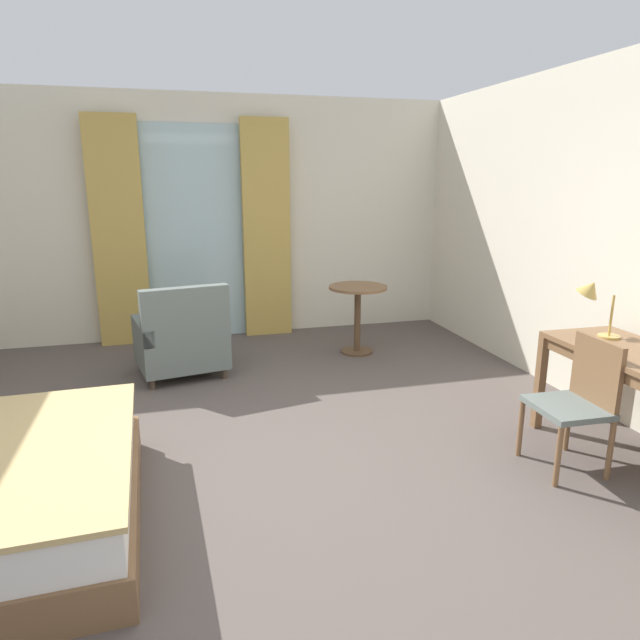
% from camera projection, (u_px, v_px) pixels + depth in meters
% --- Properties ---
extents(ground, '(6.54, 7.46, 0.10)m').
position_uv_depth(ground, '(246.00, 480.00, 3.64)').
color(ground, '#564C47').
extents(wall_back, '(6.14, 0.12, 2.79)m').
position_uv_depth(wall_back, '(202.00, 219.00, 6.53)').
color(wall_back, silver).
rests_on(wall_back, ground).
extents(balcony_glass_door, '(1.22, 0.02, 2.46)m').
position_uv_depth(balcony_glass_door, '(195.00, 234.00, 6.47)').
color(balcony_glass_door, silver).
rests_on(balcony_glass_door, ground).
extents(curtain_panel_left, '(0.56, 0.10, 2.53)m').
position_uv_depth(curtain_panel_left, '(119.00, 234.00, 6.16)').
color(curtain_panel_left, tan).
rests_on(curtain_panel_left, ground).
extents(curtain_panel_right, '(0.56, 0.10, 2.53)m').
position_uv_depth(curtain_panel_right, '(267.00, 230.00, 6.57)').
color(curtain_panel_right, tan).
rests_on(curtain_panel_right, ground).
extents(desk_chair, '(0.43, 0.46, 0.87)m').
position_uv_depth(desk_chair, '(579.00, 397.00, 3.60)').
color(desk_chair, slate).
rests_on(desk_chair, ground).
extents(desk_lamp, '(0.27, 0.29, 0.43)m').
position_uv_depth(desk_lamp, '(593.00, 295.00, 3.97)').
color(desk_lamp, tan).
rests_on(desk_lamp, writing_desk).
extents(armchair_by_window, '(0.92, 0.87, 0.92)m').
position_uv_depth(armchair_by_window, '(182.00, 341.00, 5.33)').
color(armchair_by_window, slate).
rests_on(armchair_by_window, ground).
extents(round_cafe_table, '(0.63, 0.63, 0.74)m').
position_uv_depth(round_cafe_table, '(358.00, 304.00, 6.00)').
color(round_cafe_table, brown).
rests_on(round_cafe_table, ground).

